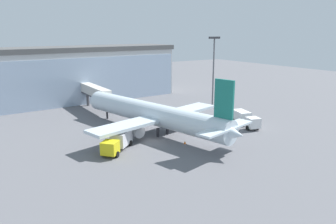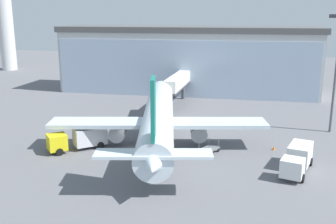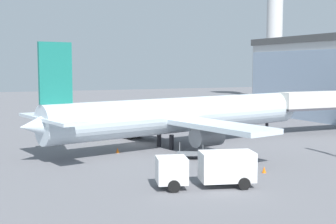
{
  "view_description": "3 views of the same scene",
  "coord_description": "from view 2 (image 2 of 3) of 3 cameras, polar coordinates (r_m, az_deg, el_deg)",
  "views": [
    {
      "loc": [
        -25.63,
        -45.0,
        17.93
      ],
      "look_at": [
        5.24,
        2.76,
        3.85
      ],
      "focal_mm": 35.0,
      "sensor_mm": 36.0,
      "label": 1
    },
    {
      "loc": [
        15.81,
        -44.08,
        16.84
      ],
      "look_at": [
        4.11,
        4.69,
        4.18
      ],
      "focal_mm": 42.0,
      "sensor_mm": 36.0,
      "label": 2
    },
    {
      "loc": [
        50.45,
        -17.86,
        9.03
      ],
      "look_at": [
        0.88,
        3.21,
        3.7
      ],
      "focal_mm": 50.0,
      "sensor_mm": 36.0,
      "label": 3
    }
  ],
  "objects": [
    {
      "name": "ground",
      "position": [
        49.76,
        -5.9,
        -5.69
      ],
      "size": [
        240.0,
        240.0,
        0.0
      ],
      "primitive_type": "plane",
      "color": "slate"
    },
    {
      "name": "terminal_building",
      "position": [
        86.18,
        2.87,
        7.62
      ],
      "size": [
        55.76,
        15.12,
        14.09
      ],
      "rotation": [
        0.0,
        0.0,
        0.04
      ],
      "color": "#B3B3B3",
      "rests_on": "ground"
    },
    {
      "name": "jet_bridge",
      "position": [
        73.65,
        1.43,
        4.29
      ],
      "size": [
        2.25,
        14.32,
        5.58
      ],
      "rotation": [
        0.0,
        0.0,
        1.57
      ],
      "color": "beige",
      "rests_on": "ground"
    },
    {
      "name": "airplane",
      "position": [
        51.33,
        -1.43,
        -0.91
      ],
      "size": [
        27.95,
        36.87,
        11.22
      ],
      "rotation": [
        0.0,
        0.0,
        1.8
      ],
      "color": "silver",
      "rests_on": "ground"
    },
    {
      "name": "catering_truck",
      "position": [
        51.05,
        -12.71,
        -3.72
      ],
      "size": [
        6.9,
        6.51,
        2.65
      ],
      "rotation": [
        0.0,
        0.0,
        3.87
      ],
      "color": "yellow",
      "rests_on": "ground"
    },
    {
      "name": "fuel_truck",
      "position": [
        45.34,
        18.29,
        -6.4
      ],
      "size": [
        3.98,
        7.62,
        2.65
      ],
      "rotation": [
        0.0,
        0.0,
        4.46
      ],
      "color": "silver",
      "rests_on": "ground"
    },
    {
      "name": "baggage_cart",
      "position": [
        49.03,
        5.94,
        -5.38
      ],
      "size": [
        2.64,
        3.21,
        1.5
      ],
      "rotation": [
        0.0,
        0.0,
        4.27
      ],
      "color": "slate",
      "rests_on": "ground"
    },
    {
      "name": "safety_cone_nose",
      "position": [
        44.97,
        -2.44,
        -7.46
      ],
      "size": [
        0.36,
        0.36,
        0.55
      ],
      "primitive_type": "cone",
      "color": "orange",
      "rests_on": "ground"
    },
    {
      "name": "safety_cone_wingtip",
      "position": [
        51.69,
        15.1,
        -5.04
      ],
      "size": [
        0.36,
        0.36,
        0.55
      ],
      "primitive_type": "cone",
      "color": "orange",
      "rests_on": "ground"
    }
  ]
}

